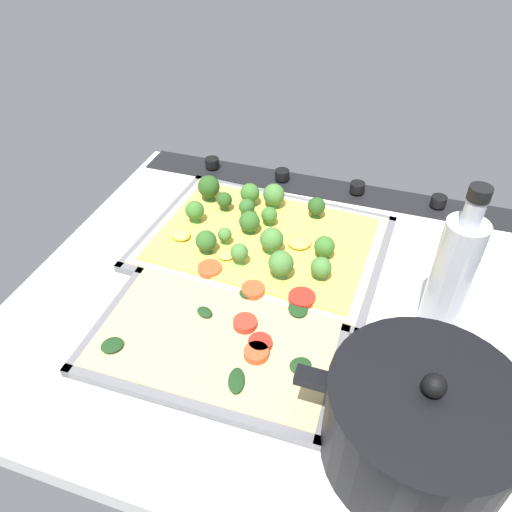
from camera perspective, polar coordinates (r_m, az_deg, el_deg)
The scene contains 8 objects.
ground_plane at distance 75.55cm, azimuth 1.93°, elevation -5.05°, with size 73.87×68.05×3.00cm, color silver.
stove_control_panel at distance 97.75cm, azimuth 7.20°, elevation 8.00°, with size 70.91×7.00×2.60cm.
baking_tray_front at distance 82.52cm, azimuth 0.88°, elevation 1.33°, with size 40.44×31.08×1.30cm.
broccoli_pizza at distance 81.74cm, azimuth 0.52°, elevation 2.47°, with size 37.92×28.55×6.18cm.
baking_tray_back at distance 68.98cm, azimuth -3.91°, elevation -8.55°, with size 33.75×26.43×1.30cm.
veggie_pizza_back at distance 68.57cm, azimuth -3.50°, elevation -8.02°, with size 31.32×24.00×1.90cm.
cooking_pot at distance 56.85cm, azimuth 18.23°, elevation -17.87°, with size 26.85×20.05×13.53cm.
oil_bottle at distance 68.69cm, azimuth 21.62°, elevation -1.84°, with size 5.33×5.33×22.21cm.
Camera 1 is at (-14.29, 51.30, 52.08)cm, focal length 34.84 mm.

